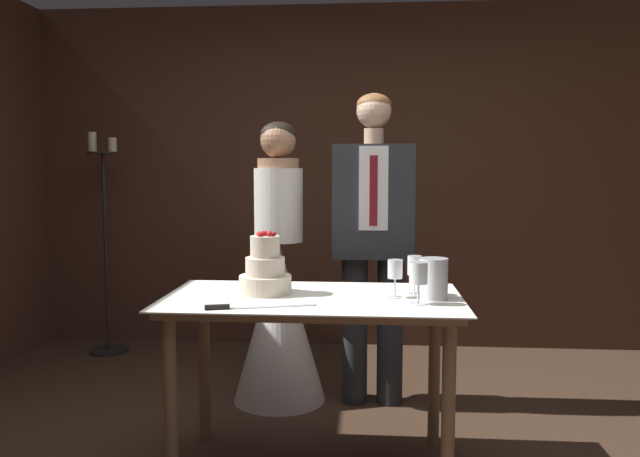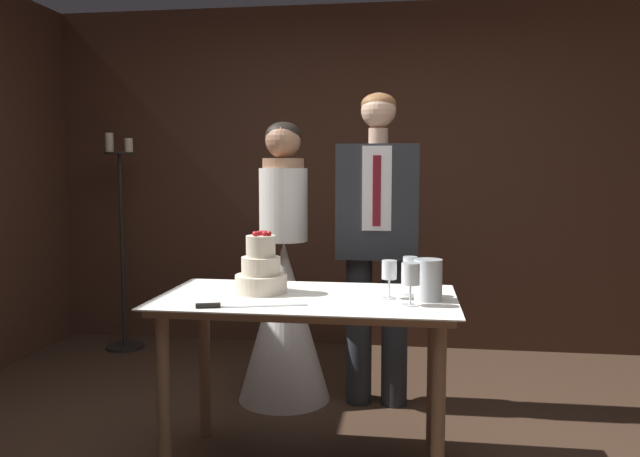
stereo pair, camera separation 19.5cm
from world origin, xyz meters
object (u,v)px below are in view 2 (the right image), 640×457
object	(u,v)px
cake_table	(307,319)
bride	(284,299)
wine_glass_near	(389,272)
candle_stand	(122,252)
wine_glass_middle	(410,269)
hurricane_candle	(428,281)
groom	(377,233)
wine_glass_far	(411,276)
tiered_cake	(261,271)
cake_knife	(231,306)

from	to	relation	value
cake_table	bride	size ratio (longest dim) A/B	0.81
wine_glass_near	bride	bearing A→B (deg)	127.41
wine_glass_near	candle_stand	distance (m)	2.66
bride	candle_stand	xyz separation A→B (m)	(-1.41, 0.86, 0.14)
wine_glass_middle	candle_stand	distance (m)	2.68
wine_glass_middle	bride	bearing A→B (deg)	133.86
hurricane_candle	groom	distance (m)	0.89
candle_stand	wine_glass_far	bearing A→B (deg)	-40.31
wine_glass_middle	wine_glass_far	distance (m)	0.20
hurricane_candle	wine_glass_far	bearing A→B (deg)	-124.19
bride	hurricane_candle	bearing A→B (deg)	-46.48
wine_glass_near	candle_stand	bearing A→B (deg)	140.47
wine_glass_far	wine_glass_near	bearing A→B (deg)	126.12
hurricane_candle	tiered_cake	bearing A→B (deg)	175.11
tiered_cake	candle_stand	bearing A→B (deg)	131.73
cake_table	cake_knife	distance (m)	0.40
tiered_cake	wine_glass_far	size ratio (longest dim) A/B	1.60
wine_glass_near	wine_glass_middle	bearing A→B (deg)	39.73
bride	wine_glass_near	bearing A→B (deg)	-52.59
tiered_cake	cake_knife	world-z (taller)	tiered_cake
wine_glass_near	groom	size ratio (longest dim) A/B	0.09
hurricane_candle	cake_knife	bearing A→B (deg)	-162.42
tiered_cake	wine_glass_middle	bearing A→B (deg)	2.12
cake_table	wine_glass_middle	distance (m)	0.51
cake_knife	groom	size ratio (longest dim) A/B	0.25
tiered_cake	bride	size ratio (longest dim) A/B	0.17
bride	wine_glass_far	bearing A→B (deg)	-52.76
hurricane_candle	candle_stand	size ratio (longest dim) A/B	0.11
cake_table	hurricane_candle	distance (m)	0.56
wine_glass_far	candle_stand	world-z (taller)	candle_stand
cake_table	hurricane_candle	bearing A→B (deg)	-1.27
cake_table	wine_glass_near	size ratio (longest dim) A/B	7.84
wine_glass_near	hurricane_candle	bearing A→B (deg)	-4.81
cake_knife	wine_glass_far	distance (m)	0.75
tiered_cake	cake_knife	distance (m)	0.34
wine_glass_near	wine_glass_middle	world-z (taller)	wine_glass_middle
tiered_cake	wine_glass_near	bearing A→B (deg)	-4.91
wine_glass_near	groom	world-z (taller)	groom
tiered_cake	hurricane_candle	distance (m)	0.75
cake_table	candle_stand	size ratio (longest dim) A/B	0.81
cake_knife	candle_stand	distance (m)	2.41
wine_glass_near	wine_glass_middle	distance (m)	0.12
wine_glass_near	cake_knife	bearing A→B (deg)	-157.13
wine_glass_middle	bride	size ratio (longest dim) A/B	0.11
hurricane_candle	bride	world-z (taller)	bride
bride	tiered_cake	bearing A→B (deg)	-86.34
cake_knife	groom	bearing A→B (deg)	47.88
cake_table	wine_glass_near	distance (m)	0.43
cake_knife	groom	world-z (taller)	groom
cake_table	bride	xyz separation A→B (m)	(-0.27, 0.83, -0.09)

